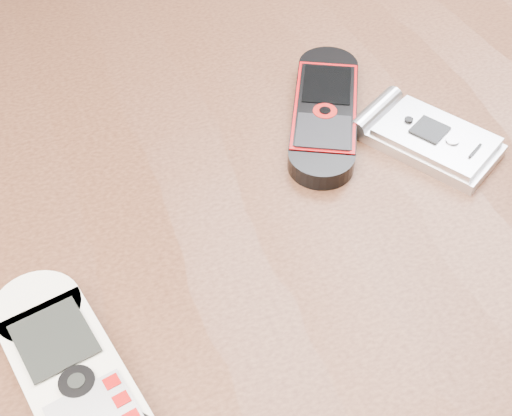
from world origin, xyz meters
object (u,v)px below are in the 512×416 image
at_px(nokia_white, 75,381).
at_px(motorola_razr, 432,139).
at_px(nokia_black_red, 325,111).
at_px(table, 250,310).

relative_size(nokia_white, motorola_razr, 1.48).
distance_m(nokia_black_red, motorola_razr, 0.08).
distance_m(table, nokia_black_red, 0.17).
height_order(table, motorola_razr, motorola_razr).
bearing_deg(motorola_razr, nokia_black_red, 106.02).
xyz_separation_m(nokia_white, motorola_razr, (0.28, 0.11, -0.00)).
bearing_deg(nokia_black_red, nokia_white, -116.59).
bearing_deg(nokia_white, nokia_black_red, 24.15).
distance_m(table, nokia_white, 0.19).
xyz_separation_m(table, motorola_razr, (0.15, 0.02, 0.11)).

